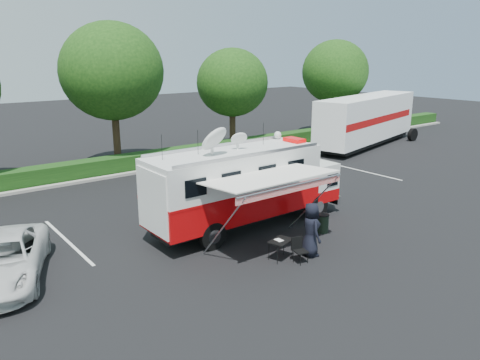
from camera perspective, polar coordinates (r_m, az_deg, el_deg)
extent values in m
plane|color=black|center=(19.68, 0.90, -5.65)|extent=(120.00, 120.00, 0.00)
cube|color=#9E998E|center=(30.51, -6.17, 2.00)|extent=(60.00, 0.35, 0.15)
cube|color=black|center=(31.17, -7.06, 3.06)|extent=(60.00, 1.20, 1.00)
cylinder|color=black|center=(30.02, -14.87, 5.89)|extent=(0.44, 0.44, 4.80)
ellipsoid|color=#14380F|center=(29.68, -15.34, 12.67)|extent=(6.14, 6.14, 5.84)
cylinder|color=black|center=(34.54, -0.92, 6.90)|extent=(0.44, 0.44, 4.00)
ellipsoid|color=#14380F|center=(34.24, -0.94, 11.80)|extent=(5.12, 5.12, 4.86)
cylinder|color=black|center=(41.99, 11.30, 8.37)|extent=(0.44, 0.44, 4.40)
ellipsoid|color=#14380F|center=(41.74, 11.54, 12.81)|extent=(5.63, 5.63, 5.35)
cube|color=silver|center=(19.36, -20.30, -6.99)|extent=(0.12, 5.50, 0.01)
cube|color=silver|center=(21.70, -5.11, -3.67)|extent=(0.12, 5.50, 0.01)
cube|color=silver|center=(25.28, 6.39, -0.96)|extent=(0.12, 5.50, 0.01)
cube|color=silver|center=(29.65, 14.76, 1.05)|extent=(0.12, 5.50, 0.01)
cube|color=black|center=(19.50, 0.90, -4.20)|extent=(8.23, 1.34, 0.29)
cylinder|color=black|center=(20.76, 9.36, -3.19)|extent=(1.05, 0.31, 1.05)
cylinder|color=black|center=(22.17, 5.39, -1.85)|extent=(1.05, 0.31, 1.05)
cylinder|color=black|center=(17.32, -3.38, -6.80)|extent=(1.05, 0.31, 1.05)
cylinder|color=black|center=(18.98, -7.00, -4.87)|extent=(1.05, 0.31, 1.05)
cube|color=silver|center=(22.33, 9.67, -1.75)|extent=(0.19, 2.39, 0.38)
cube|color=silver|center=(21.58, 8.48, 0.22)|extent=(1.34, 2.39, 1.63)
cube|color=#B20709|center=(21.73, 8.42, -1.25)|extent=(1.36, 2.41, 0.53)
cube|color=black|center=(21.95, 9.63, 1.20)|extent=(0.11, 2.09, 0.67)
cube|color=#B20709|center=(18.88, -0.68, -2.56)|extent=(7.28, 2.39, 1.15)
cube|color=#B20709|center=(18.71, -0.68, -0.89)|extent=(7.30, 2.41, 0.10)
cube|color=silver|center=(18.52, -0.69, 1.24)|extent=(7.28, 2.39, 1.34)
cube|color=silver|center=(18.36, -0.70, 3.39)|extent=(7.28, 2.39, 0.08)
cube|color=#CC0505|center=(20.43, 6.63, 4.89)|extent=(0.53, 0.91, 0.15)
sphere|color=silver|center=(21.03, 4.62, 5.50)|extent=(0.33, 0.33, 0.33)
ellipsoid|color=silver|center=(17.51, -3.18, 5.05)|extent=(1.15, 1.15, 0.34)
ellipsoid|color=silver|center=(18.65, -0.12, 5.10)|extent=(0.67, 0.67, 0.19)
cylinder|color=black|center=(17.01, -9.50, 3.90)|extent=(0.02, 0.02, 0.96)
cylinder|color=black|center=(17.77, -5.16, 4.53)|extent=(0.02, 0.02, 0.96)
cylinder|color=black|center=(19.69, 2.86, 5.62)|extent=(0.02, 0.02, 0.96)
cube|color=silver|center=(16.59, 3.68, 0.40)|extent=(4.79, 2.29, 0.20)
cube|color=red|center=(15.84, 6.36, -1.04)|extent=(4.79, 0.04, 0.27)
cylinder|color=#B2B2B7|center=(15.79, 6.43, -0.65)|extent=(4.79, 0.07, 0.07)
cylinder|color=#B2B2B7|center=(15.69, -2.14, -5.89)|extent=(0.05, 2.48, 2.76)
cylinder|color=#B2B2B7|center=(18.37, 8.79, -2.87)|extent=(0.05, 2.48, 2.76)
imported|color=silver|center=(17.00, -26.74, -10.88)|extent=(4.17, 5.73, 1.45)
imported|color=black|center=(17.19, 8.50, -9.04)|extent=(0.88, 1.10, 1.96)
cube|color=black|center=(16.45, 5.01, -7.38)|extent=(1.00, 0.83, 0.04)
cylinder|color=black|center=(16.22, 4.59, -9.07)|extent=(0.02, 0.02, 0.71)
cylinder|color=black|center=(16.52, 3.54, -8.58)|extent=(0.02, 0.02, 0.71)
cylinder|color=black|center=(16.66, 6.41, -8.43)|extent=(0.02, 0.02, 0.71)
cylinder|color=black|center=(16.96, 5.36, -7.97)|extent=(0.02, 0.02, 0.71)
cube|color=silver|center=(16.44, 4.77, -7.30)|extent=(0.22, 0.30, 0.01)
cube|color=black|center=(16.38, 7.43, -8.62)|extent=(0.53, 0.53, 0.04)
cube|color=black|center=(16.42, 6.92, -7.63)|extent=(0.42, 0.16, 0.47)
cylinder|color=black|center=(16.24, 7.40, -9.65)|extent=(0.02, 0.02, 0.43)
cylinder|color=black|center=(16.46, 6.55, -9.27)|extent=(0.02, 0.02, 0.43)
cylinder|color=black|center=(16.47, 8.25, -9.33)|extent=(0.02, 0.02, 0.43)
cylinder|color=black|center=(16.69, 7.40, -8.96)|extent=(0.02, 0.02, 0.43)
cylinder|color=black|center=(19.23, 10.05, -5.26)|extent=(0.47, 0.47, 0.72)
cylinder|color=black|center=(19.10, 10.11, -4.20)|extent=(0.50, 0.50, 0.04)
cube|color=white|center=(37.71, 15.23, 7.34)|extent=(12.68, 5.41, 3.31)
cube|color=#B20C0C|center=(36.94, 16.86, 7.07)|extent=(11.49, 2.79, 0.52)
cube|color=black|center=(37.99, 15.04, 4.64)|extent=(11.60, 4.87, 0.31)
cylinder|color=black|center=(34.07, 12.32, 3.90)|extent=(1.04, 0.31, 1.04)
cylinder|color=black|center=(35.54, 9.51, 4.50)|extent=(1.04, 0.31, 1.04)
cylinder|color=black|center=(35.02, 13.64, 4.12)|extent=(1.04, 0.31, 1.04)
cylinder|color=black|center=(36.45, 10.85, 4.70)|extent=(1.04, 0.31, 1.04)
cylinder|color=black|center=(41.12, 20.29, 5.21)|extent=(1.04, 0.31, 1.04)
cylinder|color=black|center=(42.35, 17.69, 5.70)|extent=(1.04, 0.31, 1.04)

